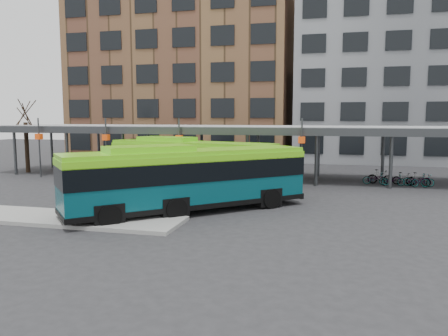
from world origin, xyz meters
TOP-DOWN VIEW (x-y plane):
  - ground at (0.00, 0.00)m, footprint 120.00×120.00m
  - boarding_island at (-5.50, -3.00)m, footprint 14.00×3.00m
  - canopy at (-0.06, 12.87)m, footprint 40.00×6.53m
  - tree at (-18.00, 12.00)m, footprint 1.64×1.64m
  - building_brick at (-10.00, 32.00)m, footprint 26.00×14.00m
  - building_grey at (16.00, 32.00)m, footprint 24.00×14.00m
  - bus_front at (0.93, 0.10)m, footprint 11.22×10.62m
  - bus_rear at (-1.65, 8.18)m, footprint 12.76×6.07m
  - pedestrian at (-3.22, -3.08)m, footprint 0.64×0.70m
  - bike_rack at (12.90, 11.97)m, footprint 4.94×1.59m

SIDE VIEW (x-z plane):
  - ground at x=0.00m, z-range 0.00..0.00m
  - boarding_island at x=-5.50m, z-range 0.00..0.18m
  - bike_rack at x=12.90m, z-range -0.06..1.00m
  - pedestrian at x=-3.22m, z-range 0.19..1.79m
  - bus_rear at x=-1.65m, z-range 0.07..3.52m
  - bus_front at x=0.93m, z-range 0.07..3.59m
  - tree at x=-18.00m, z-range -0.36..5.23m
  - canopy at x=-0.06m, z-range 1.51..6.31m
  - building_grey at x=16.00m, z-range 0.00..20.00m
  - building_brick at x=-10.00m, z-range 0.00..22.00m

